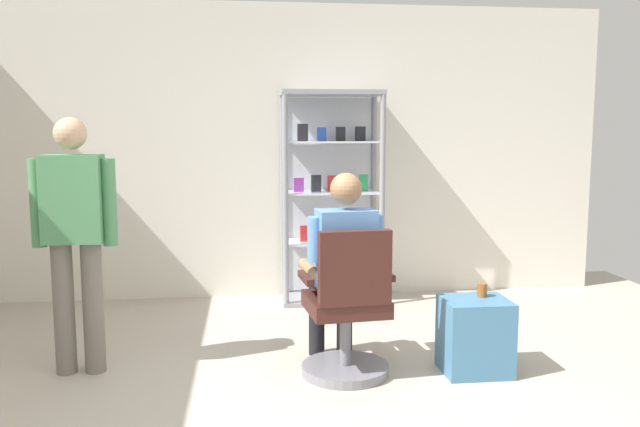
{
  "coord_description": "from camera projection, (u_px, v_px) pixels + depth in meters",
  "views": [
    {
      "loc": [
        -0.34,
        -3.0,
        1.54
      ],
      "look_at": [
        0.13,
        1.2,
        1.0
      ],
      "focal_mm": 35.98,
      "sensor_mm": 36.0,
      "label": 1
    }
  ],
  "objects": [
    {
      "name": "tea_glass",
      "position": [
        482.0,
        290.0,
        4.14
      ],
      "size": [
        0.06,
        0.06,
        0.09
      ],
      "primitive_type": "cylinder",
      "color": "brown",
      "rests_on": "storage_crate"
    },
    {
      "name": "display_cabinet_main",
      "position": [
        330.0,
        195.0,
        5.83
      ],
      "size": [
        0.9,
        0.45,
        1.9
      ],
      "color": "gray",
      "rests_on": "ground"
    },
    {
      "name": "seated_shopkeeper",
      "position": [
        341.0,
        261.0,
        4.12
      ],
      "size": [
        0.52,
        0.59,
        1.29
      ],
      "color": "black",
      "rests_on": "ground"
    },
    {
      "name": "back_wall",
      "position": [
        285.0,
        152.0,
        5.97
      ],
      "size": [
        6.0,
        0.1,
        2.7
      ],
      "primitive_type": "cube",
      "color": "silver",
      "rests_on": "ground"
    },
    {
      "name": "storage_crate",
      "position": [
        475.0,
        336.0,
        4.11
      ],
      "size": [
        0.42,
        0.36,
        0.48
      ],
      "primitive_type": "cube",
      "color": "teal",
      "rests_on": "ground"
    },
    {
      "name": "standing_customer",
      "position": [
        75.0,
        229.0,
        4.02
      ],
      "size": [
        0.52,
        0.22,
        1.63
      ],
      "color": "slate",
      "rests_on": "ground"
    },
    {
      "name": "office_chair",
      "position": [
        348.0,
        316.0,
        4.0
      ],
      "size": [
        0.59,
        0.56,
        0.96
      ],
      "color": "slate",
      "rests_on": "ground"
    }
  ]
}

